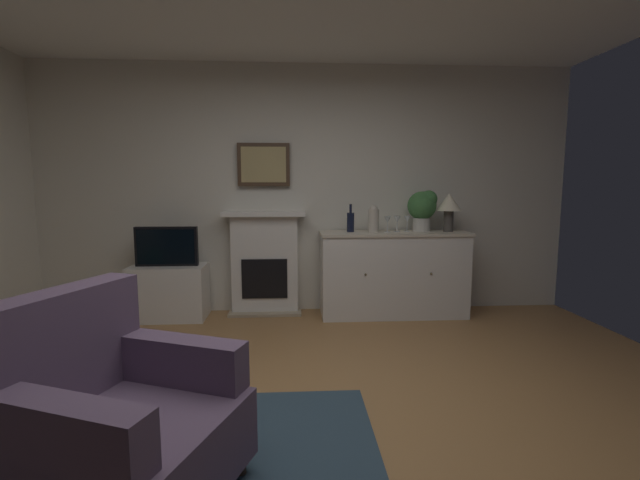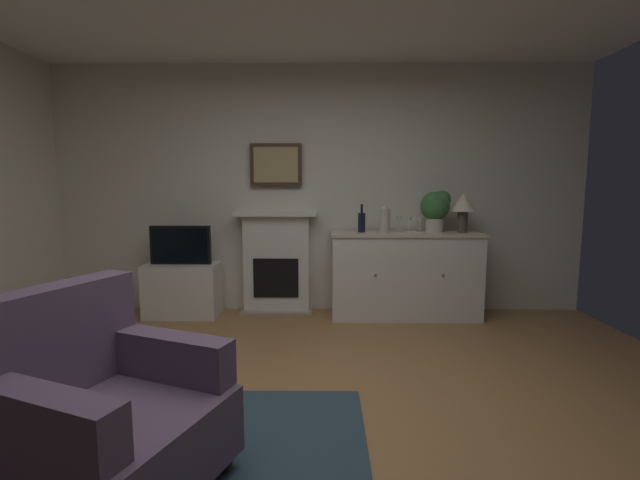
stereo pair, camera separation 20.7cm
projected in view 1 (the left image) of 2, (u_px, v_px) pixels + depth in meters
ground_plane at (317, 440)px, 2.41m from camera, size 5.77×5.01×0.10m
wall_rear at (305, 190)px, 4.69m from camera, size 5.77×0.06×2.64m
fireplace_unit at (265, 263)px, 4.63m from camera, size 0.87×0.30×1.10m
framed_picture at (264, 165)px, 4.55m from camera, size 0.55×0.04×0.45m
sideboard_cabinet at (393, 274)px, 4.55m from camera, size 1.54×0.49×0.89m
table_lamp at (449, 205)px, 4.50m from camera, size 0.26×0.26×0.40m
wine_bottle at (351, 222)px, 4.49m from camera, size 0.08×0.08×0.29m
wine_glass_left at (387, 220)px, 4.46m from camera, size 0.07×0.07×0.16m
wine_glass_center at (397, 220)px, 4.50m from camera, size 0.07×0.07×0.16m
wine_glass_right at (407, 220)px, 4.52m from camera, size 0.07×0.07×0.16m
vase_decorative at (374, 219)px, 4.42m from camera, size 0.11×0.11×0.28m
tv_cabinet at (169, 292)px, 4.45m from camera, size 0.75×0.42×0.56m
tv_set at (167, 246)px, 4.37m from camera, size 0.62×0.07×0.40m
potted_plant_small at (423, 207)px, 4.53m from camera, size 0.30×0.30×0.43m
armchair at (116, 420)px, 1.81m from camera, size 1.03×1.00×0.92m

